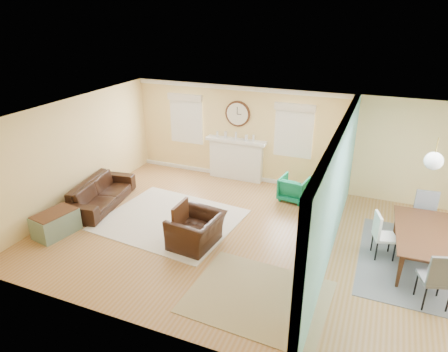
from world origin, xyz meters
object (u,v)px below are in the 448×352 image
Objects in this scene: credenza at (323,207)px; dining_table at (426,249)px; eames_chair at (196,230)px; green_chair at (294,188)px; sofa at (101,193)px.

dining_table is (2.05, -0.83, -0.06)m from credenza.
credenza is (2.21, 1.86, 0.06)m from eames_chair.
eames_chair is at bearing 72.37° from green_chair.
credenza reaches higher than eames_chair.
dining_table is (4.26, 1.03, 0.01)m from eames_chair.
sofa is at bearing -98.45° from eames_chair.
eames_chair is 2.89m from credenza.
green_chair is 0.41× the size of credenza.
credenza is 0.83× the size of dining_table.
eames_chair is 4.38m from dining_table.
credenza is 2.21m from dining_table.
eames_chair is at bearing -113.25° from sofa.
green_chair is at bearing 132.43° from credenza.
sofa is at bearing 33.86° from green_chair.
sofa is 1.10× the size of dining_table.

